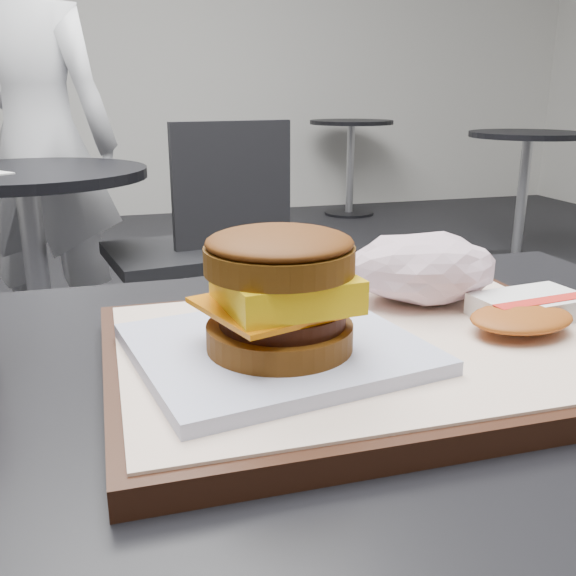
% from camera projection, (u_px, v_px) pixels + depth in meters
% --- Properties ---
extents(serving_tray, '(0.38, 0.28, 0.02)m').
position_uv_depth(serving_tray, '(366.00, 353.00, 0.48)').
color(serving_tray, black).
rests_on(serving_tray, customer_table).
extents(breakfast_sandwich, '(0.22, 0.20, 0.09)m').
position_uv_depth(breakfast_sandwich, '(279.00, 305.00, 0.43)').
color(breakfast_sandwich, white).
rests_on(breakfast_sandwich, serving_tray).
extents(hash_brown, '(0.13, 0.10, 0.02)m').
position_uv_depth(hash_brown, '(526.00, 311.00, 0.51)').
color(hash_brown, white).
rests_on(hash_brown, serving_tray).
extents(crumpled_wrapper, '(0.13, 0.10, 0.06)m').
position_uv_depth(crumpled_wrapper, '(423.00, 268.00, 0.56)').
color(crumpled_wrapper, silver).
rests_on(crumpled_wrapper, serving_tray).
extents(neighbor_table, '(0.70, 0.70, 0.75)m').
position_uv_depth(neighbor_table, '(33.00, 236.00, 1.93)').
color(neighbor_table, black).
rests_on(neighbor_table, ground).
extents(neighbor_chair, '(0.63, 0.48, 0.88)m').
position_uv_depth(neighbor_chair, '(197.00, 238.00, 2.08)').
color(neighbor_chair, '#AEAEB3').
rests_on(neighbor_chair, ground).
extents(patron, '(0.67, 0.56, 1.58)m').
position_uv_depth(patron, '(39.00, 144.00, 2.30)').
color(patron, silver).
rests_on(patron, ground).
extents(bg_table_near, '(0.66, 0.66, 0.75)m').
position_uv_depth(bg_table_near, '(525.00, 165.00, 3.66)').
color(bg_table_near, black).
rests_on(bg_table_near, ground).
extents(bg_table_far, '(0.66, 0.66, 0.75)m').
position_uv_depth(bg_table_far, '(351.00, 144.00, 5.12)').
color(bg_table_far, black).
rests_on(bg_table_far, ground).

